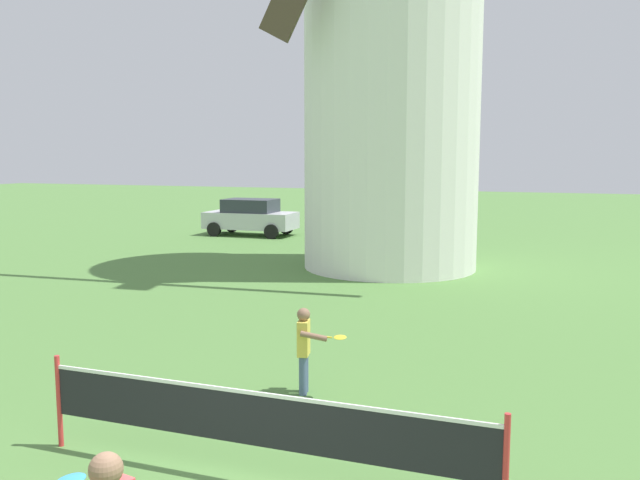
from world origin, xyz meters
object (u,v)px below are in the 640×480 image
(parked_car_blue, at_px, (376,220))
(parked_car_silver, at_px, (251,217))
(tennis_net, at_px, (254,420))
(windmill, at_px, (393,5))
(player_far, at_px, (305,345))

(parked_car_blue, bearing_deg, parked_car_silver, -178.15)
(tennis_net, xyz_separation_m, parked_car_silver, (-9.52, 19.49, 0.12))
(windmill, height_order, player_far, windmill)
(tennis_net, xyz_separation_m, parked_car_blue, (-4.01, 19.66, 0.12))
(windmill, bearing_deg, parked_car_blue, 108.74)
(parked_car_silver, bearing_deg, parked_car_blue, 1.85)
(tennis_net, distance_m, parked_car_blue, 20.07)
(tennis_net, distance_m, player_far, 2.64)
(parked_car_silver, relative_size, parked_car_blue, 0.91)
(tennis_net, xyz_separation_m, player_far, (-0.44, 2.60, 0.03))
(player_far, height_order, parked_car_silver, parked_car_silver)
(player_far, relative_size, parked_car_silver, 0.32)
(parked_car_blue, bearing_deg, tennis_net, -78.48)
(windmill, distance_m, tennis_net, 15.43)
(windmill, relative_size, parked_car_silver, 4.16)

